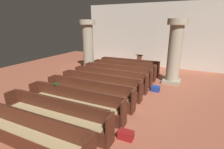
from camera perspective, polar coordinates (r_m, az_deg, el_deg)
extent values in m
plane|color=#AD5B42|center=(7.79, 2.07, -6.63)|extent=(19.20, 19.20, 0.00)
cube|color=beige|center=(13.00, 13.01, 12.62)|extent=(10.00, 0.16, 4.50)
cube|color=#562819|center=(10.97, 5.73, 2.62)|extent=(3.68, 0.38, 0.05)
cube|color=#562819|center=(11.07, 6.06, 4.07)|extent=(3.68, 0.04, 0.46)
cube|color=#492215|center=(11.07, 6.18, 5.22)|extent=(3.54, 0.06, 0.02)
cube|color=#4E2416|center=(11.70, -2.95, 3.69)|extent=(0.06, 0.44, 0.91)
cube|color=#4E2416|center=(10.52, 15.38, 1.62)|extent=(0.06, 0.44, 0.91)
cube|color=#522618|center=(10.87, 5.39, 1.32)|extent=(3.68, 0.03, 0.39)
cube|color=tan|center=(10.95, 5.70, 2.78)|extent=(3.39, 0.32, 0.03)
cube|color=#562819|center=(10.10, 3.92, 1.43)|extent=(3.68, 0.38, 0.05)
cube|color=#562819|center=(10.19, 4.29, 3.01)|extent=(3.68, 0.04, 0.46)
cube|color=#492215|center=(10.19, 4.41, 4.26)|extent=(3.54, 0.06, 0.02)
cube|color=#4E2416|center=(10.89, -5.30, 2.65)|extent=(0.06, 0.44, 0.91)
cube|color=#4E2416|center=(9.61, 14.37, 0.29)|extent=(0.06, 0.44, 0.91)
cube|color=#522618|center=(10.01, 3.53, 0.00)|extent=(3.68, 0.03, 0.39)
cube|color=tan|center=(10.08, 3.88, 1.60)|extent=(3.39, 0.32, 0.03)
cube|color=#562819|center=(9.25, 1.76, 0.02)|extent=(3.68, 0.38, 0.05)
cube|color=#562819|center=(9.33, 2.19, 1.76)|extent=(3.68, 0.04, 0.46)
cube|color=#492215|center=(9.32, 2.31, 3.12)|extent=(3.54, 0.06, 0.02)
cube|color=#4E2416|center=(10.10, -8.03, 1.45)|extent=(0.06, 0.44, 0.91)
cube|color=#4E2416|center=(8.71, 13.14, -1.32)|extent=(0.06, 0.44, 0.91)
cube|color=#522618|center=(9.16, 1.32, -1.56)|extent=(3.68, 0.03, 0.39)
cube|color=tan|center=(9.22, 1.72, 0.20)|extent=(3.39, 0.32, 0.03)
cube|color=#562819|center=(8.42, -0.82, -1.67)|extent=(3.68, 0.38, 0.05)
cube|color=#562819|center=(8.49, -0.33, 0.25)|extent=(3.68, 0.04, 0.46)
cube|color=#492215|center=(8.47, -0.20, 1.75)|extent=(3.54, 0.06, 0.02)
cube|color=#4E2416|center=(9.35, -11.20, 0.04)|extent=(0.06, 0.44, 0.91)
cube|color=#4E2416|center=(7.83, 11.63, -3.30)|extent=(0.06, 0.44, 0.91)
cube|color=#522618|center=(8.35, -1.34, -3.42)|extent=(3.68, 0.03, 0.39)
cube|color=tan|center=(8.39, -0.88, -1.48)|extent=(3.39, 0.32, 0.03)
cube|color=#562819|center=(7.62, -3.96, -3.72)|extent=(3.68, 0.38, 0.05)
cube|color=#562819|center=(7.68, -3.40, -1.58)|extent=(3.68, 0.04, 0.46)
cube|color=#492215|center=(7.65, -3.25, 0.07)|extent=(3.54, 0.06, 0.02)
cube|color=#4E2416|center=(8.63, -14.91, -1.62)|extent=(0.06, 0.44, 0.91)
cube|color=#4E2416|center=(6.96, 9.73, -5.77)|extent=(0.06, 0.44, 0.91)
cube|color=#522618|center=(7.56, -4.57, -5.67)|extent=(3.68, 0.03, 0.39)
cube|color=tan|center=(7.59, -4.04, -3.52)|extent=(3.39, 0.32, 0.03)
cube|color=#562819|center=(6.86, -7.84, -6.23)|extent=(3.68, 0.38, 0.05)
cube|color=#562819|center=(6.90, -7.17, -3.83)|extent=(3.68, 0.04, 0.46)
cube|color=#492215|center=(6.87, -7.03, -2.00)|extent=(3.54, 0.06, 0.02)
cube|color=#4E2416|center=(7.97, -19.27, -3.54)|extent=(0.06, 0.44, 0.91)
cube|color=#4E2416|center=(6.12, 7.27, -8.93)|extent=(0.06, 0.44, 0.91)
cube|color=#522618|center=(6.82, -8.57, -8.40)|extent=(3.68, 0.03, 0.39)
cube|color=tan|center=(6.83, -7.94, -6.01)|extent=(3.39, 0.32, 0.03)
cube|color=#562819|center=(6.16, -12.70, -9.28)|extent=(3.68, 0.38, 0.05)
cube|color=#562819|center=(6.18, -11.90, -6.60)|extent=(3.68, 0.04, 0.46)
cube|color=#492215|center=(6.13, -11.76, -4.58)|extent=(3.54, 0.06, 0.02)
cube|color=#4E2416|center=(7.37, -24.40, -5.78)|extent=(0.06, 0.44, 0.91)
cube|color=#4E2416|center=(5.31, 3.98, -13.03)|extent=(0.06, 0.44, 0.91)
cube|color=#522618|center=(6.13, -13.57, -11.72)|extent=(3.68, 0.03, 0.39)
cube|color=tan|center=(6.13, -12.83, -9.06)|extent=(3.39, 0.32, 0.03)
cube|color=#562819|center=(5.53, -18.85, -12.99)|extent=(3.68, 0.38, 0.05)
cube|color=#562819|center=(5.52, -17.89, -10.01)|extent=(3.68, 0.04, 0.46)
cube|color=#492215|center=(5.46, -17.76, -7.78)|extent=(3.54, 0.06, 0.02)
cube|color=#4E2416|center=(6.86, -30.42, -8.31)|extent=(0.06, 0.44, 0.91)
cube|color=#4E2416|center=(4.57, -0.61, -18.47)|extent=(0.06, 0.44, 0.91)
cube|color=#522618|center=(5.53, -19.92, -15.67)|extent=(3.68, 0.03, 0.39)
cube|color=tan|center=(5.50, -19.03, -12.76)|extent=(3.39, 0.32, 0.03)
cube|color=#562819|center=(5.01, -26.69, -17.34)|extent=(3.68, 0.38, 0.05)
cube|color=#562819|center=(4.96, -25.54, -14.10)|extent=(3.68, 0.04, 0.46)
cube|color=#492215|center=(4.89, -25.43, -11.66)|extent=(3.54, 0.06, 0.02)
cube|color=#522618|center=(5.04, -27.98, -20.23)|extent=(3.68, 0.03, 0.39)
cube|color=tan|center=(4.98, -26.93, -17.10)|extent=(3.39, 0.32, 0.03)
cube|color=#9F967E|center=(9.80, 19.37, -2.06)|extent=(0.92, 0.92, 0.18)
cylinder|color=#ADA389|center=(9.45, 20.25, 6.69)|extent=(0.68, 0.68, 2.85)
cylinder|color=#B6AB90|center=(9.33, 21.26, 16.25)|extent=(0.99, 0.99, 0.30)
cube|color=#9F967E|center=(11.72, -7.71, 1.75)|extent=(0.92, 0.92, 0.18)
cylinder|color=#ADA389|center=(11.43, -8.00, 9.12)|extent=(0.68, 0.68, 2.85)
cylinder|color=#B6AB90|center=(11.33, -8.34, 17.05)|extent=(0.99, 0.99, 0.30)
cube|color=brown|center=(12.12, 9.04, 1.90)|extent=(0.45, 0.45, 0.06)
cube|color=brown|center=(12.01, 9.14, 3.95)|extent=(0.28, 0.28, 0.95)
cube|color=brown|center=(11.91, 9.25, 6.46)|extent=(0.48, 0.35, 0.15)
cube|color=#194723|center=(6.69, -18.22, -3.03)|extent=(0.14, 0.20, 0.03)
cube|color=navy|center=(8.33, 14.43, -4.64)|extent=(0.38, 0.28, 0.25)
cube|color=maroon|center=(5.02, 4.64, -19.61)|extent=(0.43, 0.26, 0.24)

